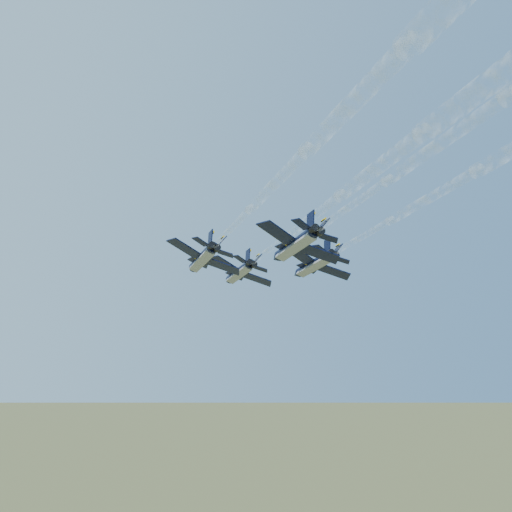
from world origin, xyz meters
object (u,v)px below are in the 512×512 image
jet_lead (239,272)px  jet_left (202,258)px  jet_right (314,264)px  jet_slot (295,245)px

jet_lead → jet_left: (-13.11, -10.49, 0.00)m
jet_lead → jet_right: bearing=-54.0°
jet_left → jet_lead: bearing=52.3°
jet_lead → jet_slot: bearing=-90.3°
jet_left → jet_slot: same height
jet_left → jet_right: bearing=-0.1°
jet_lead → jet_slot: 28.99m
jet_right → jet_slot: size_ratio=1.00×
jet_lead → jet_left: 16.79m
jet_slot → jet_right: bearing=57.8°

